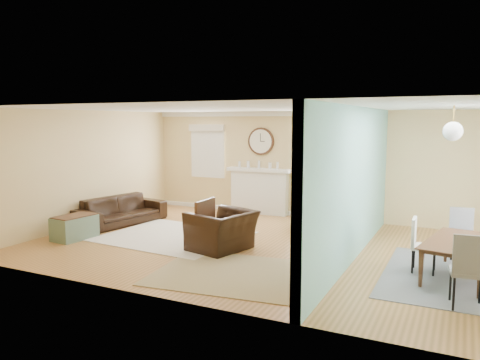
# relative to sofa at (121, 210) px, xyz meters

# --- Properties ---
(floor) EXTENTS (9.00, 9.00, 0.00)m
(floor) POSITION_rel_sofa_xyz_m (3.89, -0.39, -0.31)
(floor) COLOR brown
(floor) RESTS_ON ground
(wall_back) EXTENTS (9.00, 0.02, 2.60)m
(wall_back) POSITION_rel_sofa_xyz_m (3.89, 2.61, 0.99)
(wall_back) COLOR tan
(wall_back) RESTS_ON ground
(wall_front) EXTENTS (9.00, 0.02, 2.60)m
(wall_front) POSITION_rel_sofa_xyz_m (3.89, -3.39, 0.99)
(wall_front) COLOR tan
(wall_front) RESTS_ON ground
(wall_left) EXTENTS (0.02, 6.00, 2.60)m
(wall_left) POSITION_rel_sofa_xyz_m (-0.61, -0.39, 0.99)
(wall_left) COLOR tan
(wall_left) RESTS_ON ground
(ceiling) EXTENTS (9.00, 6.00, 0.02)m
(ceiling) POSITION_rel_sofa_xyz_m (3.89, -0.39, 2.29)
(ceiling) COLOR white
(ceiling) RESTS_ON wall_back
(partition) EXTENTS (0.17, 6.00, 2.60)m
(partition) POSITION_rel_sofa_xyz_m (5.40, -0.11, 1.04)
(partition) COLOR tan
(partition) RESTS_ON ground
(fireplace) EXTENTS (1.70, 0.30, 1.17)m
(fireplace) POSITION_rel_sofa_xyz_m (2.39, 2.49, 0.28)
(fireplace) COLOR white
(fireplace) RESTS_ON ground
(wall_clock) EXTENTS (0.70, 0.07, 0.70)m
(wall_clock) POSITION_rel_sofa_xyz_m (2.39, 2.58, 1.54)
(wall_clock) COLOR #4E2E20
(wall_clock) RESTS_ON wall_back
(window_left) EXTENTS (1.05, 0.13, 1.42)m
(window_left) POSITION_rel_sofa_xyz_m (0.84, 2.57, 1.34)
(window_left) COLOR white
(window_left) RESTS_ON wall_back
(window_right) EXTENTS (1.05, 0.13, 1.42)m
(window_right) POSITION_rel_sofa_xyz_m (3.94, 2.57, 1.34)
(window_right) COLOR white
(window_right) RESTS_ON wall_back
(pendant) EXTENTS (0.30, 0.30, 0.55)m
(pendant) POSITION_rel_sofa_xyz_m (6.89, -0.39, 1.89)
(pendant) COLOR gold
(pendant) RESTS_ON ceiling
(rug_cream) EXTENTS (2.86, 2.52, 0.01)m
(rug_cream) POSITION_rel_sofa_xyz_m (1.77, -0.50, -0.31)
(rug_cream) COLOR beige
(rug_cream) RESTS_ON floor
(rug_jute) EXTENTS (2.61, 2.23, 0.01)m
(rug_jute) POSITION_rel_sofa_xyz_m (3.94, -2.06, -0.31)
(rug_jute) COLOR tan
(rug_jute) RESTS_ON floor
(rug_grey) EXTENTS (2.24, 2.80, 0.01)m
(rug_grey) POSITION_rel_sofa_xyz_m (7.14, -0.78, -0.31)
(rug_grey) COLOR slate
(rug_grey) RESTS_ON floor
(sofa) EXTENTS (1.20, 2.26, 0.63)m
(sofa) POSITION_rel_sofa_xyz_m (0.00, 0.00, 0.00)
(sofa) COLOR black
(sofa) RESTS_ON floor
(eames_chair) EXTENTS (1.21, 1.31, 0.72)m
(eames_chair) POSITION_rel_sofa_xyz_m (3.13, -0.94, 0.05)
(eames_chair) COLOR black
(eames_chair) RESTS_ON floor
(green_chair) EXTENTS (0.93, 0.94, 0.67)m
(green_chair) POSITION_rel_sofa_xyz_m (4.10, 1.63, 0.02)
(green_chair) COLOR #0C674B
(green_chair) RESTS_ON floor
(trunk) EXTENTS (0.59, 0.88, 0.48)m
(trunk) POSITION_rel_sofa_xyz_m (0.09, -1.52, -0.07)
(trunk) COLOR slate
(trunk) RESTS_ON floor
(credenza) EXTENTS (0.54, 1.60, 0.80)m
(credenza) POSITION_rel_sofa_xyz_m (5.09, 1.18, 0.09)
(credenza) COLOR #96643E
(credenza) RESTS_ON floor
(tv) EXTENTS (0.15, 1.06, 0.61)m
(tv) POSITION_rel_sofa_xyz_m (5.07, 1.18, 0.79)
(tv) COLOR black
(tv) RESTS_ON credenza
(garden_stool) EXTENTS (0.37, 0.37, 0.54)m
(garden_stool) POSITION_rel_sofa_xyz_m (5.08, 0.05, -0.04)
(garden_stool) COLOR white
(garden_stool) RESTS_ON floor
(potted_plant) EXTENTS (0.50, 0.53, 0.47)m
(potted_plant) POSITION_rel_sofa_xyz_m (5.08, 0.05, 0.46)
(potted_plant) COLOR #337F33
(potted_plant) RESTS_ON garden_stool
(dining_table) EXTENTS (1.21, 1.79, 0.58)m
(dining_table) POSITION_rel_sofa_xyz_m (7.14, -0.78, -0.02)
(dining_table) COLOR #4E2E20
(dining_table) RESTS_ON floor
(dining_chair_n) EXTENTS (0.42, 0.42, 0.87)m
(dining_chair_n) POSITION_rel_sofa_xyz_m (7.10, 0.35, 0.20)
(dining_chair_n) COLOR slate
(dining_chair_n) RESTS_ON floor
(dining_chair_s) EXTENTS (0.49, 0.49, 0.99)m
(dining_chair_s) POSITION_rel_sofa_xyz_m (7.20, -1.96, 0.27)
(dining_chair_s) COLOR slate
(dining_chair_s) RESTS_ON floor
(dining_chair_w) EXTENTS (0.39, 0.39, 0.86)m
(dining_chair_w) POSITION_rel_sofa_xyz_m (6.58, -0.71, 0.19)
(dining_chair_w) COLOR white
(dining_chair_w) RESTS_ON floor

